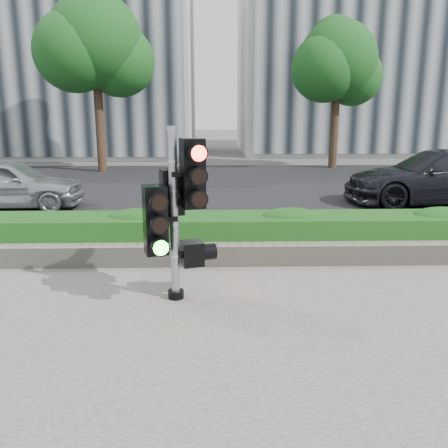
# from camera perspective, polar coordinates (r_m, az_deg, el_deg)

# --- Properties ---
(ground) EXTENTS (120.00, 120.00, 0.00)m
(ground) POSITION_cam_1_polar(r_m,az_deg,el_deg) (6.11, -2.38, -10.74)
(ground) COLOR #51514C
(ground) RESTS_ON ground
(road) EXTENTS (60.00, 13.00, 0.02)m
(road) POSITION_cam_1_polar(r_m,az_deg,el_deg) (15.77, -1.86, 4.37)
(road) COLOR black
(road) RESTS_ON ground
(curb) EXTENTS (60.00, 0.25, 0.12)m
(curb) POSITION_cam_1_polar(r_m,az_deg,el_deg) (9.06, -2.10, -2.19)
(curb) COLOR gray
(curb) RESTS_ON ground
(stone_wall) EXTENTS (12.00, 0.32, 0.34)m
(stone_wall) POSITION_cam_1_polar(r_m,az_deg,el_deg) (7.82, -2.19, -3.68)
(stone_wall) COLOR gray
(stone_wall) RESTS_ON sidewalk
(hedge) EXTENTS (12.00, 1.00, 0.68)m
(hedge) POSITION_cam_1_polar(r_m,az_deg,el_deg) (8.40, -2.16, -1.26)
(hedge) COLOR #307A25
(hedge) RESTS_ON sidewalk
(building_left) EXTENTS (16.00, 9.00, 15.00)m
(building_left) POSITION_cam_1_polar(r_m,az_deg,el_deg) (30.40, -20.48, 22.15)
(building_left) COLOR #B7B7B2
(building_left) RESTS_ON ground
(building_right) EXTENTS (18.00, 10.00, 12.00)m
(building_right) POSITION_cam_1_polar(r_m,az_deg,el_deg) (32.65, 19.07, 18.93)
(building_right) COLOR #B7B7B2
(building_right) RESTS_ON ground
(tree_left) EXTENTS (4.61, 4.03, 7.34)m
(tree_left) POSITION_cam_1_polar(r_m,az_deg,el_deg) (20.81, -15.27, 20.05)
(tree_left) COLOR black
(tree_left) RESTS_ON ground
(tree_right) EXTENTS (4.10, 3.58, 6.53)m
(tree_right) POSITION_cam_1_polar(r_m,az_deg,el_deg) (21.89, 13.42, 18.32)
(tree_right) COLOR black
(tree_right) RESTS_ON ground
(traffic_signal) EXTENTS (0.83, 0.71, 2.29)m
(traffic_signal) POSITION_cam_1_polar(r_m,az_deg,el_deg) (6.22, -5.85, 2.18)
(traffic_signal) COLOR black
(traffic_signal) RESTS_ON sidewalk
(car_silver) EXTENTS (3.87, 1.68, 1.30)m
(car_silver) POSITION_cam_1_polar(r_m,az_deg,el_deg) (13.47, -24.58, 4.43)
(car_silver) COLOR #AEB1B5
(car_silver) RESTS_ON road
(car_dark) EXTENTS (5.11, 2.24, 1.46)m
(car_dark) POSITION_cam_1_polar(r_m,az_deg,el_deg) (14.27, 24.31, 5.23)
(car_dark) COLOR black
(car_dark) RESTS_ON road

